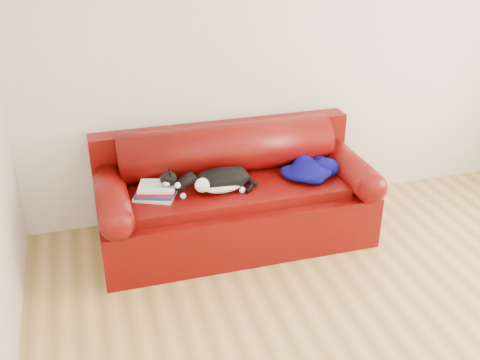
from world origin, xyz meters
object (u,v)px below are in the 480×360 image
at_px(sofa_base, 235,212).
at_px(blanket, 310,169).
at_px(cat, 221,181).
at_px(book_stack, 156,191).

height_order(sofa_base, blanket, blanket).
distance_m(sofa_base, cat, 0.38).
bearing_deg(sofa_base, blanket, -5.65).
xyz_separation_m(sofa_base, cat, (-0.13, -0.10, 0.35)).
distance_m(book_stack, cat, 0.48).
distance_m(cat, blanket, 0.73).
relative_size(book_stack, cat, 0.56).
xyz_separation_m(book_stack, cat, (0.48, -0.04, 0.04)).
distance_m(sofa_base, blanket, 0.68).
relative_size(book_stack, blanket, 0.65).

